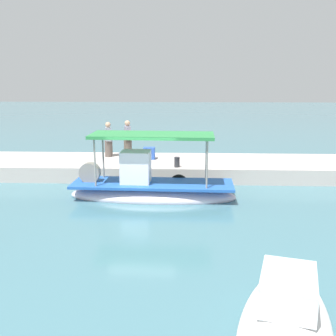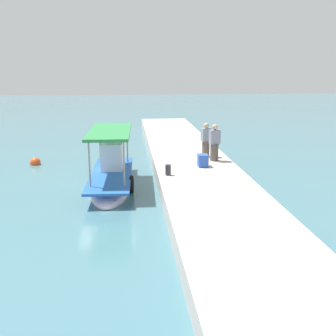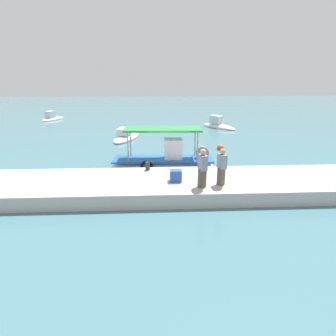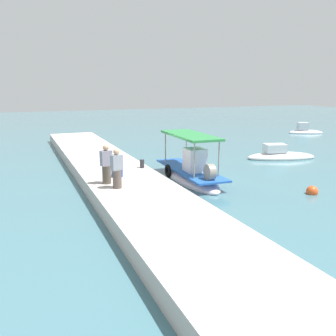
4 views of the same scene
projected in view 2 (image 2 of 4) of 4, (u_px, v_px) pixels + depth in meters
name	position (u px, v px, depth m)	size (l,w,h in m)	color
ground_plane	(106.00, 184.00, 18.62)	(120.00, 120.00, 0.00)	#43717C
dock_quay	(197.00, 175.00, 18.93)	(36.00, 3.81, 0.69)	#BEB3AD
main_fishing_boat	(112.00, 177.00, 18.31)	(6.50, 1.96, 2.87)	silver
fisherman_near_bollard	(206.00, 142.00, 20.89)	(0.48, 0.55, 1.73)	brown
fisherman_by_crate	(214.00, 144.00, 20.00)	(0.48, 0.56, 1.79)	brown
mooring_bollard	(168.00, 170.00, 17.46)	(0.24, 0.24, 0.45)	#2D2D33
cargo_crate	(203.00, 160.00, 18.95)	(0.55, 0.44, 0.56)	#2D55B4
marker_buoy	(35.00, 162.00, 22.37)	(0.56, 0.56, 0.56)	#E45021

